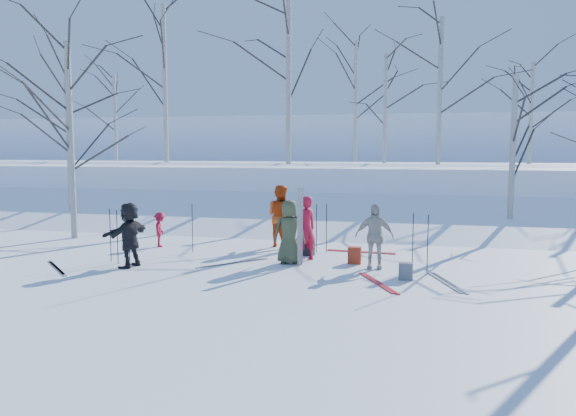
% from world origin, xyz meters
% --- Properties ---
extents(ground, '(120.00, 120.00, 0.00)m').
position_xyz_m(ground, '(0.00, 0.00, 0.00)').
color(ground, white).
rests_on(ground, ground).
extents(snow_ramp, '(70.00, 9.49, 4.12)m').
position_xyz_m(snow_ramp, '(0.00, 7.00, 0.15)').
color(snow_ramp, white).
rests_on(snow_ramp, ground).
extents(snow_plateau, '(70.00, 18.00, 2.20)m').
position_xyz_m(snow_plateau, '(0.00, 17.00, 1.00)').
color(snow_plateau, white).
rests_on(snow_plateau, ground).
extents(far_hill, '(90.00, 30.00, 6.00)m').
position_xyz_m(far_hill, '(0.00, 38.00, 2.00)').
color(far_hill, white).
rests_on(far_hill, ground).
extents(skier_olive_center, '(0.84, 0.60, 1.60)m').
position_xyz_m(skier_olive_center, '(0.23, 0.68, 0.80)').
color(skier_olive_center, '#3C4328').
rests_on(skier_olive_center, ground).
extents(skier_red_north, '(0.71, 0.70, 1.65)m').
position_xyz_m(skier_red_north, '(0.52, 1.22, 0.82)').
color(skier_red_north, '#B1102B').
rests_on(skier_red_north, ground).
extents(skier_redor_behind, '(1.10, 1.03, 1.80)m').
position_xyz_m(skier_redor_behind, '(-0.58, 3.00, 0.90)').
color(skier_redor_behind, '#C4430F').
rests_on(skier_redor_behind, ground).
extents(skier_red_seated, '(0.58, 0.75, 1.02)m').
position_xyz_m(skier_red_seated, '(-3.97, 2.15, 0.51)').
color(skier_red_seated, '#B1102B').
rests_on(skier_red_seated, ground).
extents(skier_cream_east, '(0.93, 0.45, 1.55)m').
position_xyz_m(skier_cream_east, '(2.32, 0.60, 0.77)').
color(skier_cream_east, beige).
rests_on(skier_cream_east, ground).
extents(skier_grey_west, '(0.73, 1.51, 1.57)m').
position_xyz_m(skier_grey_west, '(-3.42, -0.59, 0.78)').
color(skier_grey_west, black).
rests_on(skier_grey_west, ground).
extents(dog, '(0.39, 0.60, 0.47)m').
position_xyz_m(dog, '(0.43, 1.11, 0.23)').
color(dog, black).
rests_on(dog, ground).
extents(upright_ski_left, '(0.09, 0.16, 1.90)m').
position_xyz_m(upright_ski_left, '(0.51, 0.48, 0.95)').
color(upright_ski_left, silver).
rests_on(upright_ski_left, ground).
extents(upright_ski_right, '(0.13, 0.23, 1.89)m').
position_xyz_m(upright_ski_right, '(0.57, 0.51, 0.95)').
color(upright_ski_right, silver).
rests_on(upright_ski_right, ground).
extents(ski_pair_a, '(0.53, 1.93, 0.02)m').
position_xyz_m(ski_pair_a, '(1.81, 2.63, 0.01)').
color(ski_pair_a, '#B4191F').
rests_on(ski_pair_a, ground).
extents(ski_pair_b, '(1.38, 2.02, 0.02)m').
position_xyz_m(ski_pair_b, '(3.94, -0.51, 0.01)').
color(ski_pair_b, silver).
rests_on(ski_pair_b, ground).
extents(ski_pair_c, '(2.08, 2.10, 0.02)m').
position_xyz_m(ski_pair_c, '(-1.14, 0.36, 0.01)').
color(ski_pair_c, silver).
rests_on(ski_pair_c, ground).
extents(ski_pair_d, '(1.70, 2.06, 0.02)m').
position_xyz_m(ski_pair_d, '(2.53, -0.89, 0.01)').
color(ski_pair_d, '#B4191F').
rests_on(ski_pair_d, ground).
extents(ski_pair_e, '(2.10, 2.10, 0.02)m').
position_xyz_m(ski_pair_e, '(-5.04, -1.16, 0.01)').
color(ski_pair_e, silver).
rests_on(ski_pair_e, ground).
extents(ski_pole_a, '(0.02, 0.02, 1.34)m').
position_xyz_m(ski_pole_a, '(-2.71, 1.55, 0.67)').
color(ski_pole_a, black).
rests_on(ski_pole_a, ground).
extents(ski_pole_b, '(0.02, 0.02, 1.34)m').
position_xyz_m(ski_pole_b, '(-3.92, -0.29, 0.67)').
color(ski_pole_b, black).
rests_on(ski_pole_b, ground).
extents(ski_pole_c, '(0.02, 0.02, 1.34)m').
position_xyz_m(ski_pole_c, '(0.87, 2.41, 0.67)').
color(ski_pole_c, black).
rests_on(ski_pole_c, ground).
extents(ski_pole_d, '(0.02, 0.02, 1.34)m').
position_xyz_m(ski_pole_d, '(-3.81, 0.07, 0.67)').
color(ski_pole_d, black).
rests_on(ski_pole_d, ground).
extents(ski_pole_e, '(0.02, 0.02, 1.34)m').
position_xyz_m(ski_pole_e, '(0.61, 2.31, 0.67)').
color(ski_pole_e, black).
rests_on(ski_pole_e, ground).
extents(ski_pole_f, '(0.02, 0.02, 1.34)m').
position_xyz_m(ski_pole_f, '(-4.22, -0.11, 0.67)').
color(ski_pole_f, black).
rests_on(ski_pole_f, ground).
extents(ski_pole_g, '(0.02, 0.02, 1.34)m').
position_xyz_m(ski_pole_g, '(3.21, 0.66, 0.67)').
color(ski_pole_g, black).
rests_on(ski_pole_g, ground).
extents(ski_pole_h, '(0.02, 0.02, 1.34)m').
position_xyz_m(ski_pole_h, '(3.55, 0.47, 0.67)').
color(ski_pole_h, black).
rests_on(ski_pole_h, ground).
extents(backpack_red, '(0.32, 0.22, 0.42)m').
position_xyz_m(backpack_red, '(1.81, 1.05, 0.21)').
color(backpack_red, maroon).
rests_on(backpack_red, ground).
extents(backpack_grey, '(0.30, 0.20, 0.38)m').
position_xyz_m(backpack_grey, '(3.09, -0.43, 0.19)').
color(backpack_grey, '#5B5D63').
rests_on(backpack_grey, ground).
extents(backpack_dark, '(0.34, 0.24, 0.40)m').
position_xyz_m(backpack_dark, '(0.47, 1.84, 0.20)').
color(backpack_dark, black).
rests_on(backpack_dark, ground).
extents(birch_plateau_b, '(4.66, 4.66, 5.80)m').
position_xyz_m(birch_plateau_b, '(4.01, 10.77, 5.10)').
color(birch_plateau_b, silver).
rests_on(birch_plateau_b, snow_plateau).
extents(birch_plateau_c, '(3.78, 3.78, 4.54)m').
position_xyz_m(birch_plateau_c, '(-12.69, 14.78, 4.47)').
color(birch_plateau_c, silver).
rests_on(birch_plateau_c, snow_plateau).
extents(birch_plateau_d, '(3.52, 3.52, 4.18)m').
position_xyz_m(birch_plateau_d, '(7.74, 12.53, 4.29)').
color(birch_plateau_d, silver).
rests_on(birch_plateau_d, snow_plateau).
extents(birch_plateau_e, '(5.67, 5.67, 7.24)m').
position_xyz_m(birch_plateau_e, '(-8.28, 11.70, 5.82)').
color(birch_plateau_e, silver).
rests_on(birch_plateau_e, snow_plateau).
extents(birch_plateau_f, '(4.89, 4.89, 6.13)m').
position_xyz_m(birch_plateau_f, '(-0.03, 16.72, 5.26)').
color(birch_plateau_f, silver).
rests_on(birch_plateau_f, snow_plateau).
extents(birch_plateau_g, '(5.68, 5.68, 7.26)m').
position_xyz_m(birch_plateau_g, '(-2.02, 10.08, 5.83)').
color(birch_plateau_g, silver).
rests_on(birch_plateau_g, snow_plateau).
extents(birch_plateau_h, '(3.93, 3.93, 4.76)m').
position_xyz_m(birch_plateau_h, '(1.76, 12.56, 4.58)').
color(birch_plateau_h, silver).
rests_on(birch_plateau_h, snow_plateau).
extents(birch_edge_a, '(4.91, 4.91, 6.16)m').
position_xyz_m(birch_edge_a, '(-7.39, 3.03, 3.08)').
color(birch_edge_a, silver).
rests_on(birch_edge_a, ground).
extents(birch_edge_d, '(4.65, 4.65, 5.78)m').
position_xyz_m(birch_edge_d, '(-9.46, 5.93, 2.89)').
color(birch_edge_d, silver).
rests_on(birch_edge_d, ground).
extents(birch_edge_e, '(4.19, 4.19, 5.12)m').
position_xyz_m(birch_edge_e, '(6.16, 6.21, 2.56)').
color(birch_edge_e, silver).
rests_on(birch_edge_e, ground).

